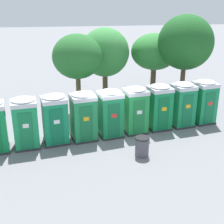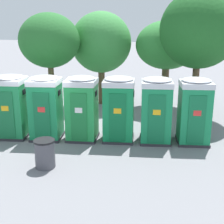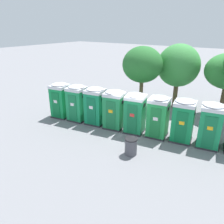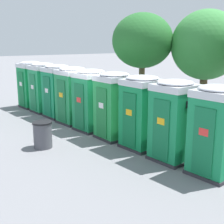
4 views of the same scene
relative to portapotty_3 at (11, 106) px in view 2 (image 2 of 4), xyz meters
The scene contains 12 objects.
ground_plane 1.95m from the portapotty_3, 21.50° to the left, with size 120.00×120.00×0.00m, color slate.
portapotty_3 is the anchor object (origin of this frame).
portapotty_4 1.44m from the portapotty_3, ahead, with size 1.38×1.40×2.54m.
portapotty_5 2.87m from the portapotty_3, 10.04° to the left, with size 1.33×1.35×2.54m.
portapotty_6 4.31m from the portapotty_3, 10.58° to the left, with size 1.38×1.38×2.54m.
portapotty_7 5.75m from the portapotty_3, ahead, with size 1.37×1.38×2.54m.
portapotty_8 7.19m from the portapotty_3, 10.18° to the left, with size 1.39×1.40×2.54m.
street_tree_0 4.44m from the portapotty_3, 90.72° to the left, with size 2.98×2.98×4.97m.
street_tree_1 8.92m from the portapotty_3, 33.77° to the left, with size 3.60×3.60×5.95m.
street_tree_2 6.70m from the portapotty_3, 72.51° to the left, with size 3.28×3.28×5.07m.
street_tree_3 8.57m from the portapotty_3, 49.30° to the left, with size 3.26×3.26×4.61m.
trash_can 3.48m from the portapotty_3, 40.74° to the right, with size 0.68×0.68×0.93m.
Camera 2 is at (5.71, -11.04, 4.54)m, focal length 50.00 mm.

